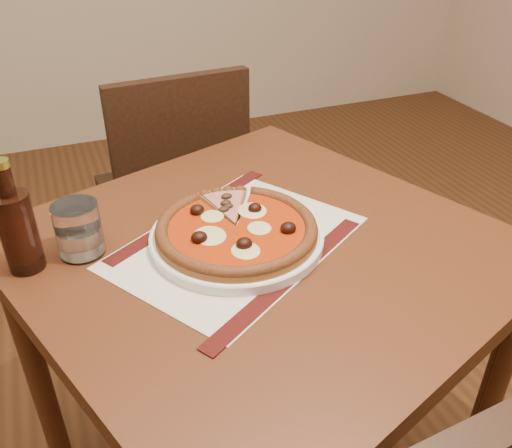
{
  "coord_description": "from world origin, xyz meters",
  "views": [
    {
      "loc": [
        -0.2,
        -0.14,
        1.3
      ],
      "look_at": [
        0.11,
        0.63,
        0.78
      ],
      "focal_mm": 38.0,
      "sensor_mm": 36.0,
      "label": 1
    }
  ],
  "objects": [
    {
      "name": "pizza",
      "position": [
        0.07,
        0.62,
        0.78
      ],
      "size": [
        0.29,
        0.29,
        0.04
      ],
      "color": "#925B23",
      "rests_on": "plate"
    },
    {
      "name": "water_glass",
      "position": [
        -0.19,
        0.7,
        0.8
      ],
      "size": [
        0.1,
        0.1,
        0.1
      ],
      "primitive_type": "cylinder",
      "rotation": [
        0.0,
        0.0,
        -0.29
      ],
      "color": "white",
      "rests_on": "table"
    },
    {
      "name": "plate",
      "position": [
        0.07,
        0.63,
        0.76
      ],
      "size": [
        0.31,
        0.31,
        0.02
      ],
      "primitive_type": "cylinder",
      "color": "white",
      "rests_on": "placemat"
    },
    {
      "name": "table",
      "position": [
        0.11,
        0.61,
        0.65
      ],
      "size": [
        1.02,
        1.02,
        0.75
      ],
      "rotation": [
        0.0,
        0.0,
        0.35
      ],
      "color": "#5B2A15",
      "rests_on": "ground"
    },
    {
      "name": "placemat",
      "position": [
        0.07,
        0.63,
        0.75
      ],
      "size": [
        0.53,
        0.49,
        0.0
      ],
      "primitive_type": "cube",
      "rotation": [
        0.0,
        0.0,
        0.55
      ],
      "color": "beige",
      "rests_on": "table"
    },
    {
      "name": "bottle",
      "position": [
        -0.28,
        0.69,
        0.83
      ],
      "size": [
        0.06,
        0.06,
        0.2
      ],
      "color": "#34160D",
      "rests_on": "table"
    },
    {
      "name": "ham_slice",
      "position": [
        0.09,
        0.71,
        0.78
      ],
      "size": [
        0.1,
        0.14,
        0.02
      ],
      "rotation": [
        0.0,
        0.0,
        1.42
      ],
      "color": "#925B23",
      "rests_on": "plate"
    },
    {
      "name": "chair_far",
      "position": [
        0.13,
        1.36,
        0.5
      ],
      "size": [
        0.44,
        0.44,
        0.87
      ],
      "rotation": [
        0.0,
        0.0,
        3.22
      ],
      "color": "black",
      "rests_on": "ground"
    }
  ]
}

